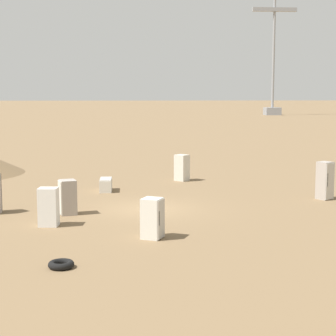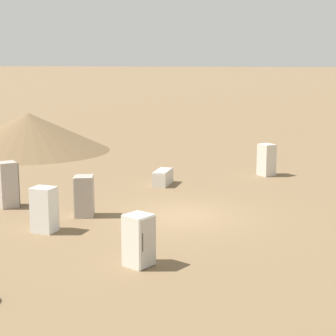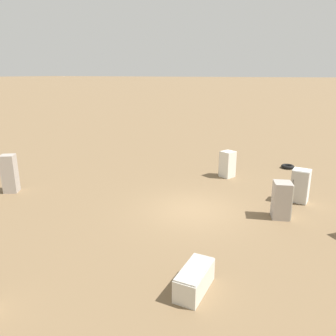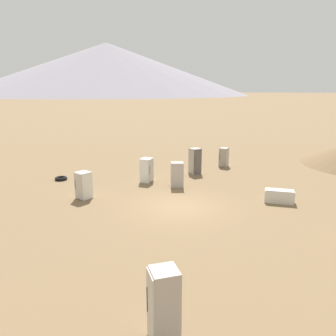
{
  "view_description": "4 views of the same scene",
  "coord_description": "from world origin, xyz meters",
  "px_view_note": "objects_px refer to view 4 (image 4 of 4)",
  "views": [
    {
      "loc": [
        0.86,
        25.62,
        5.27
      ],
      "look_at": [
        -1.11,
        -1.13,
        1.77
      ],
      "focal_mm": 60.0,
      "sensor_mm": 36.0,
      "label": 1
    },
    {
      "loc": [
        -4.68,
        19.97,
        5.79
      ],
      "look_at": [
        0.49,
        -0.06,
        1.81
      ],
      "focal_mm": 60.0,
      "sensor_mm": 36.0,
      "label": 2
    },
    {
      "loc": [
        4.77,
        -12.37,
        5.78
      ],
      "look_at": [
        -1.12,
        -0.22,
        1.85
      ],
      "focal_mm": 35.0,
      "sensor_mm": 36.0,
      "label": 3
    },
    {
      "loc": [
        -15.63,
        -3.65,
        5.97
      ],
      "look_at": [
        1.32,
        0.9,
        1.7
      ],
      "focal_mm": 35.0,
      "sensor_mm": 36.0,
      "label": 4
    }
  ],
  "objects_px": {
    "discarded_fridge_5": "(177,174)",
    "discarded_fridge_7": "(147,170)",
    "discarded_fridge_1": "(279,196)",
    "discarded_fridge_6": "(195,161)",
    "discarded_fridge_0": "(224,157)",
    "scrap_tire": "(61,178)",
    "discarded_fridge_4": "(164,306)",
    "discarded_fridge_3": "(84,185)"
  },
  "relations": [
    {
      "from": "discarded_fridge_3",
      "to": "discarded_fridge_5",
      "type": "distance_m",
      "value": 5.72
    },
    {
      "from": "discarded_fridge_4",
      "to": "discarded_fridge_6",
      "type": "bearing_deg",
      "value": -24.29
    },
    {
      "from": "discarded_fridge_1",
      "to": "discarded_fridge_4",
      "type": "xyz_separation_m",
      "value": [
        -11.18,
        3.29,
        0.61
      ]
    },
    {
      "from": "discarded_fridge_3",
      "to": "scrap_tire",
      "type": "relative_size",
      "value": 1.88
    },
    {
      "from": "discarded_fridge_1",
      "to": "scrap_tire",
      "type": "distance_m",
      "value": 13.88
    },
    {
      "from": "discarded_fridge_1",
      "to": "discarded_fridge_5",
      "type": "height_order",
      "value": "discarded_fridge_5"
    },
    {
      "from": "discarded_fridge_4",
      "to": "scrap_tire",
      "type": "distance_m",
      "value": 16.04
    },
    {
      "from": "discarded_fridge_3",
      "to": "discarded_fridge_7",
      "type": "bearing_deg",
      "value": -94.78
    },
    {
      "from": "discarded_fridge_1",
      "to": "discarded_fridge_4",
      "type": "bearing_deg",
      "value": 163.97
    },
    {
      "from": "discarded_fridge_1",
      "to": "discarded_fridge_7",
      "type": "bearing_deg",
      "value": 76.64
    },
    {
      "from": "discarded_fridge_0",
      "to": "scrap_tire",
      "type": "xyz_separation_m",
      "value": [
        -6.79,
        10.12,
        -0.63
      ]
    },
    {
      "from": "discarded_fridge_5",
      "to": "discarded_fridge_7",
      "type": "bearing_deg",
      "value": 149.02
    },
    {
      "from": "discarded_fridge_6",
      "to": "discarded_fridge_3",
      "type": "bearing_deg",
      "value": 9.49
    },
    {
      "from": "discarded_fridge_0",
      "to": "discarded_fridge_6",
      "type": "bearing_deg",
      "value": 72.18
    },
    {
      "from": "discarded_fridge_0",
      "to": "discarded_fridge_5",
      "type": "relative_size",
      "value": 0.95
    },
    {
      "from": "discarded_fridge_0",
      "to": "discarded_fridge_6",
      "type": "distance_m",
      "value": 3.27
    },
    {
      "from": "discarded_fridge_0",
      "to": "discarded_fridge_3",
      "type": "distance_m",
      "value": 11.86
    },
    {
      "from": "discarded_fridge_7",
      "to": "discarded_fridge_3",
      "type": "bearing_deg",
      "value": -23.4
    },
    {
      "from": "discarded_fridge_0",
      "to": "discarded_fridge_4",
      "type": "distance_m",
      "value": 18.84
    },
    {
      "from": "discarded_fridge_7",
      "to": "discarded_fridge_4",
      "type": "bearing_deg",
      "value": 26.26
    },
    {
      "from": "discarded_fridge_1",
      "to": "discarded_fridge_6",
      "type": "xyz_separation_m",
      "value": [
        4.91,
        5.51,
        0.57
      ]
    },
    {
      "from": "discarded_fridge_3",
      "to": "discarded_fridge_5",
      "type": "xyz_separation_m",
      "value": [
        3.56,
        -4.48,
        0.02
      ]
    },
    {
      "from": "discarded_fridge_1",
      "to": "discarded_fridge_4",
      "type": "distance_m",
      "value": 11.67
    },
    {
      "from": "discarded_fridge_5",
      "to": "discarded_fridge_6",
      "type": "height_order",
      "value": "discarded_fridge_6"
    },
    {
      "from": "discarded_fridge_0",
      "to": "discarded_fridge_7",
      "type": "xyz_separation_m",
      "value": [
        -5.66,
        4.45,
        0.05
      ]
    },
    {
      "from": "scrap_tire",
      "to": "discarded_fridge_3",
      "type": "bearing_deg",
      "value": -131.32
    },
    {
      "from": "discarded_fridge_1",
      "to": "discarded_fridge_6",
      "type": "distance_m",
      "value": 7.4
    },
    {
      "from": "discarded_fridge_6",
      "to": "discarded_fridge_7",
      "type": "height_order",
      "value": "discarded_fridge_6"
    },
    {
      "from": "discarded_fridge_1",
      "to": "discarded_fridge_3",
      "type": "relative_size",
      "value": 1.01
    },
    {
      "from": "discarded_fridge_3",
      "to": "discarded_fridge_7",
      "type": "relative_size",
      "value": 0.96
    },
    {
      "from": "discarded_fridge_0",
      "to": "discarded_fridge_4",
      "type": "relative_size",
      "value": 0.77
    },
    {
      "from": "scrap_tire",
      "to": "discarded_fridge_4",
      "type": "bearing_deg",
      "value": -138.77
    },
    {
      "from": "discarded_fridge_1",
      "to": "discarded_fridge_4",
      "type": "relative_size",
      "value": 0.79
    },
    {
      "from": "discarded_fridge_5",
      "to": "discarded_fridge_6",
      "type": "bearing_deg",
      "value": 64.69
    },
    {
      "from": "discarded_fridge_6",
      "to": "discarded_fridge_5",
      "type": "bearing_deg",
      "value": 36.71
    },
    {
      "from": "discarded_fridge_5",
      "to": "scrap_tire",
      "type": "distance_m",
      "value": 7.9
    },
    {
      "from": "discarded_fridge_5",
      "to": "scrap_tire",
      "type": "relative_size",
      "value": 1.92
    },
    {
      "from": "discarded_fridge_3",
      "to": "discarded_fridge_1",
      "type": "bearing_deg",
      "value": -144.13
    },
    {
      "from": "discarded_fridge_4",
      "to": "discarded_fridge_5",
      "type": "distance_m",
      "value": 12.93
    },
    {
      "from": "discarded_fridge_3",
      "to": "scrap_tire",
      "type": "height_order",
      "value": "discarded_fridge_3"
    },
    {
      "from": "discarded_fridge_3",
      "to": "discarded_fridge_5",
      "type": "relative_size",
      "value": 0.98
    },
    {
      "from": "discarded_fridge_0",
      "to": "discarded_fridge_5",
      "type": "xyz_separation_m",
      "value": [
        -6.19,
        2.27,
        0.04
      ]
    }
  ]
}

